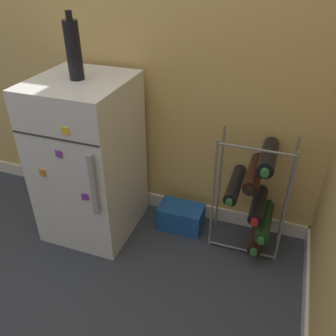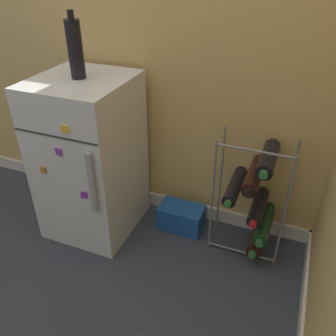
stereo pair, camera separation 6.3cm
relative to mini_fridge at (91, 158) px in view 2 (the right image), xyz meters
name	(u,v)px [view 2 (the right image)]	position (x,y,z in m)	size (l,w,h in m)	color
ground_plane	(112,275)	(0.29, -0.35, -0.45)	(14.00, 14.00, 0.00)	#333842
wall_back	(159,0)	(0.29, 0.32, 0.79)	(6.88, 0.07, 2.50)	tan
mini_fridge	(91,158)	(0.00, 0.00, 0.00)	(0.48, 0.53, 0.91)	silver
wine_rack	(256,198)	(0.91, 0.12, -0.11)	(0.38, 0.33, 0.68)	slate
soda_box	(181,217)	(0.50, 0.14, -0.38)	(0.26, 0.16, 0.15)	#194C9E
fridge_top_bottle	(75,49)	(-0.01, 0.00, 0.59)	(0.07, 0.07, 0.31)	black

